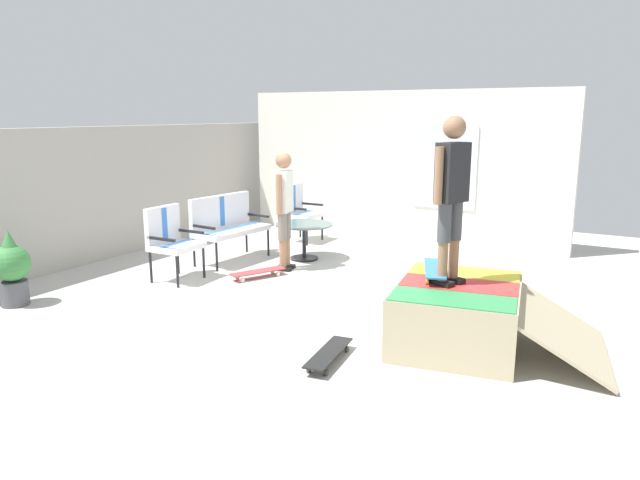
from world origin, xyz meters
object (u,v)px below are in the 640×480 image
Objects in this scene: skateboard_on_ramp at (435,269)px; patio_bench at (226,222)px; patio_chair_by_wall at (170,236)px; person_skater at (452,189)px; person_watching at (284,202)px; patio_chair_near_house at (298,207)px; patio_table at (304,234)px; skateboard_spare at (329,353)px; skate_ramp at (461,314)px; skateboard_by_bench at (258,272)px; potted_plant at (12,268)px.

patio_bench is at bearing 69.15° from skateboard_on_ramp.
patio_chair_by_wall is 0.63× the size of person_skater.
person_watching is at bearing 61.43° from person_skater.
patio_table is (-1.14, -0.81, -0.21)m from patio_chair_near_house.
skateboard_on_ramp is (1.15, -0.61, 0.62)m from skateboard_spare.
skate_ramp is 2.66× the size of skateboard_on_ramp.
patio_bench reaches higher than skateboard_on_ramp.
person_skater is (-0.04, 0.14, 1.25)m from skate_ramp.
skate_ramp is at bearing -107.14° from skateboard_by_bench.
person_watching is 1.09m from skateboard_by_bench.
skateboard_spare is at bearing -112.90° from patio_chair_by_wall.
patio_bench is 4.11m from skateboard_on_ramp.
patio_chair_near_house is 1.41m from patio_table.
patio_chair_near_house is 1.13× the size of patio_table.
patio_chair_near_house is 1.27× the size of skateboard_by_bench.
patio_table reaches higher than skateboard_spare.
person_skater reaches higher than patio_table.
skateboard_by_bench is at bearing 48.01° from skateboard_spare.
person_skater reaches higher than patio_bench.
patio_chair_near_house is 1.00× the size of patio_chair_by_wall.
person_watching is at bearing -33.00° from potted_plant.
patio_chair_near_house is at bearing 34.49° from skateboard_spare.
skateboard_spare is 1.00× the size of skateboard_on_ramp.
person_watching is at bearing -7.77° from skateboard_by_bench.
patio_bench reaches higher than patio_table.
skateboard_by_bench is (-0.61, -1.01, -0.53)m from patio_bench.
patio_chair_by_wall reaches higher than skateboard_spare.
patio_table is at bearing 5.39° from person_watching.
skate_ramp is 1.41m from skateboard_spare.
patio_table is 3.94m from skateboard_spare.
person_skater is (-1.63, -4.03, 0.94)m from patio_bench.
potted_plant reaches higher than skateboard_spare.
patio_table is 1.10× the size of skateboard_on_ramp.
skateboard_spare is at bearing -131.99° from skateboard_by_bench.
patio_chair_by_wall is (0.34, 4.16, 0.30)m from skate_ramp.
person_skater is 1.98× the size of skateboard_spare.
patio_chair_near_house is at bearing 48.20° from person_skater.
patio_table is at bearing -28.52° from patio_chair_by_wall.
patio_chair_near_house reaches higher than patio_table.
skateboard_on_ramp is (0.16, 0.18, -0.85)m from person_skater.
person_skater is at bearing -74.11° from potted_plant.
patio_chair_near_house is at bearing 25.77° from person_watching.
patio_table is 1.29m from skateboard_by_bench.
skateboard_by_bench is (0.97, 3.15, -0.22)m from skate_ramp.
potted_plant reaches higher than skateboard_by_bench.
skateboard_on_ramp is at bearing -117.53° from person_watching.
person_watching is (-1.81, -0.87, 0.40)m from patio_chair_near_house.
patio_chair_by_wall is 0.59× the size of person_watching.
skate_ramp is 3.31m from skateboard_by_bench.
person_skater reaches higher than patio_chair_by_wall.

